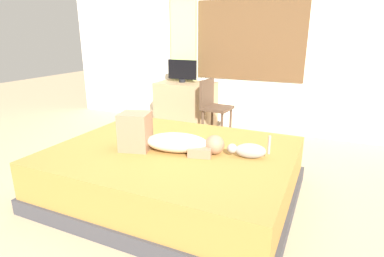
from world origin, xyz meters
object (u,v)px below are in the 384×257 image
at_px(desk, 186,105).
at_px(tv_monitor, 182,71).
at_px(cup, 204,80).
at_px(bed, 174,173).
at_px(chair_by_desk, 213,104).
at_px(cat, 248,150).
at_px(person_lying, 166,139).

distance_m(desk, tv_monitor, 0.56).
bearing_deg(desk, cup, 14.54).
xyz_separation_m(bed, cup, (-0.59, 2.14, 0.54)).
distance_m(bed, chair_by_desk, 1.79).
height_order(cat, desk, desk).
bearing_deg(chair_by_desk, cat, -60.13).
bearing_deg(chair_by_desk, bed, -80.92).
relative_size(desk, chair_by_desk, 1.05).
xyz_separation_m(desk, chair_by_desk, (0.58, -0.32, 0.14)).
xyz_separation_m(desk, cup, (0.28, 0.07, 0.41)).
distance_m(bed, desk, 2.24).
xyz_separation_m(cat, chair_by_desk, (-0.96, 1.68, -0.04)).
xyz_separation_m(person_lying, cup, (-0.56, 2.21, 0.19)).
relative_size(cat, desk, 0.39).
bearing_deg(person_lying, cup, 104.14).
bearing_deg(cat, desk, 127.80).
height_order(bed, desk, desk).
relative_size(cup, chair_by_desk, 0.09).
bearing_deg(chair_by_desk, desk, 151.44).
height_order(desk, tv_monitor, tv_monitor).
bearing_deg(bed, cup, 105.37).
height_order(tv_monitor, chair_by_desk, tv_monitor).
distance_m(desk, chair_by_desk, 0.68).
height_order(cup, chair_by_desk, chair_by_desk).
bearing_deg(bed, cat, 5.97).
relative_size(person_lying, cup, 11.93).
relative_size(person_lying, tv_monitor, 1.95).
xyz_separation_m(cat, tv_monitor, (-1.61, 1.99, 0.38)).
distance_m(cat, chair_by_desk, 1.93).
relative_size(bed, person_lying, 2.34).
bearing_deg(chair_by_desk, tv_monitor, 153.75).
relative_size(cat, chair_by_desk, 0.41).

